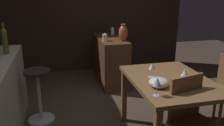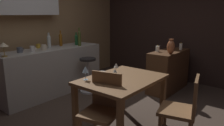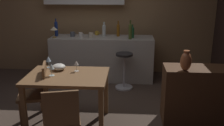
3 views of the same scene
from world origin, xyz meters
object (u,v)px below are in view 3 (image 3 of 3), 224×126
cup_cream (91,35)px  wine_bottle_olive (130,31)px  chair_by_doorway (62,119)px  wine_bottle_green (133,32)px  wine_bottle_cobalt (56,28)px  chair_near_window (38,92)px  cup_white (81,35)px  wine_bottle_amber (118,29)px  cup_mustard (97,33)px  cup_slate (73,34)px  fruit_bowl (59,67)px  counter_lamp (54,29)px  bar_stool (124,70)px  wine_glass_left (48,59)px  wine_bottle_clear (104,30)px  sideboard_cabinet (202,95)px  wine_glass_center (51,67)px  vase_copper (186,61)px  wine_glass_right (76,63)px  pillar_candle_short (185,61)px  dining_table (67,82)px

cup_cream → wine_bottle_olive: bearing=-6.9°
chair_by_doorway → wine_bottle_green: (0.79, 2.67, 0.53)m
chair_by_doorway → wine_bottle_cobalt: (-0.80, 2.76, 0.57)m
chair_near_window → cup_white: size_ratio=7.74×
wine_bottle_amber → cup_mustard: 0.48m
chair_by_doorway → cup_slate: 2.79m
fruit_bowl → cup_mustard: 1.96m
cup_slate → counter_lamp: bearing=-153.6°
bar_stool → fruit_bowl: (-0.92, -1.19, 0.41)m
chair_by_doorway → wine_glass_left: wine_glass_left is taller
wine_bottle_cobalt → counter_lamp: (0.01, -0.21, 0.01)m
wine_glass_left → fruit_bowl: size_ratio=0.90×
wine_bottle_olive → wine_bottle_clear: wine_bottle_olive is taller
wine_bottle_amber → cup_slate: (-0.94, -0.09, -0.09)m
chair_by_doorway → wine_bottle_amber: (0.49, 2.81, 0.54)m
wine_bottle_olive → counter_lamp: bearing=178.6°
sideboard_cabinet → chair_near_window: size_ratio=1.24×
wine_glass_left → wine_glass_center: bearing=-67.1°
vase_copper → cup_cream: bearing=130.8°
wine_glass_right → pillar_candle_short: pillar_candle_short is taller
chair_by_doorway → bar_stool: size_ratio=1.26×
wine_glass_right → cup_cream: bearing=91.0°
wine_bottle_amber → bar_stool: bearing=-77.0°
wine_bottle_amber → pillar_candle_short: (1.05, -1.68, -0.16)m
chair_by_doorway → wine_glass_right: (-0.02, 0.95, 0.36)m
cup_mustard → cup_slate: bearing=-157.2°
bar_stool → cup_mustard: 1.11m
bar_stool → wine_bottle_clear: wine_bottle_clear is taller
dining_table → cup_slate: cup_slate is taller
wine_bottle_green → wine_bottle_olive: (-0.05, -0.15, 0.05)m
sideboard_cabinet → wine_bottle_olive: 1.96m
sideboard_cabinet → wine_bottle_green: wine_bottle_green is taller
counter_lamp → vase_copper: size_ratio=0.81×
bar_stool → cup_white: size_ratio=6.07×
dining_table → cup_slate: bearing=99.7°
dining_table → wine_bottle_cobalt: (-0.68, 1.98, 0.43)m
wine_glass_left → vase_copper: 1.96m
chair_by_doorway → wine_bottle_olive: size_ratio=2.36×
chair_by_doorway → cup_slate: size_ratio=6.83×
wine_glass_left → pillar_candle_short: (2.01, 0.04, 0.01)m
cup_white → vase_copper: 2.50m
chair_near_window → wine_glass_right: bearing=21.5°
wine_glass_right → wine_bottle_clear: bearing=83.3°
chair_by_doorway → wine_glass_center: size_ratio=5.11×
wine_glass_left → cup_white: cup_white is taller
sideboard_cabinet → chair_near_window: (-2.32, -0.24, 0.08)m
chair_by_doorway → vase_copper: vase_copper is taller
cup_mustard → cup_slate: 0.52m
wine_glass_right → wine_bottle_cobalt: 1.98m
sideboard_cabinet → wine_glass_left: size_ratio=6.30×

